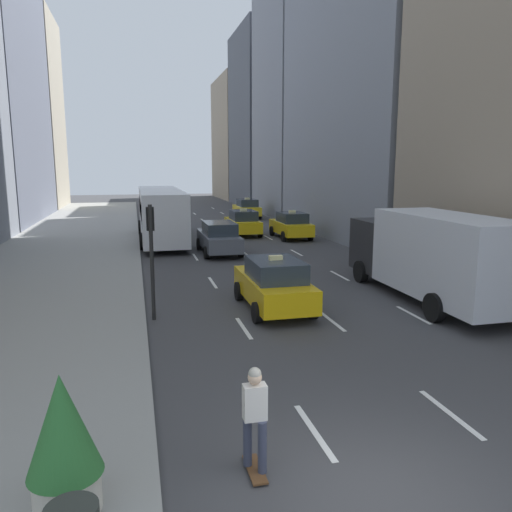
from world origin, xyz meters
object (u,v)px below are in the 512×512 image
taxi_third (243,223)px  taxi_fourth (274,284)px  taxi_lead (247,208)px  planter_with_shrub (64,442)px  sedan_black_near (219,238)px  city_bus (161,213)px  skateboarder (255,415)px  taxi_second (291,225)px  box_truck (430,254)px  traffic_light_pole (151,243)px

taxi_third → taxi_fourth: same height
taxi_lead → taxi_fourth: 29.60m
taxi_fourth → planter_with_shrub: size_ratio=2.26×
sedan_black_near → city_bus: (-2.81, 5.40, 0.90)m
taxi_lead → planter_with_shrub: size_ratio=2.26×
taxi_lead → skateboarder: (-8.33, -37.69, 0.08)m
taxi_lead → taxi_second: (0.00, -13.36, 0.00)m
taxi_second → sedan_black_near: taxi_second is taller
taxi_second → planter_with_shrub: planter_with_shrub is taller
sedan_black_near → box_truck: box_truck is taller
taxi_second → traffic_light_pole: 18.54m
sedan_black_near → traffic_light_pole: size_ratio=1.36×
taxi_fourth → skateboarder: size_ratio=2.52×
skateboarder → traffic_light_pole: (-1.22, 8.51, 1.45)m
planter_with_shrub → traffic_light_pole: (1.49, 8.94, 1.26)m
taxi_second → taxi_fourth: 16.68m
taxi_second → skateboarder: bearing=-108.9°
taxi_lead → traffic_light_pole: 30.74m
taxi_third → skateboarder: bearing=-101.8°
taxi_fourth → taxi_second: bearing=70.4°
box_truck → skateboarder: 11.80m
traffic_light_pole → city_bus: bearing=86.1°
taxi_second → planter_with_shrub: 27.11m
city_bus → traffic_light_pole: traffic_light_pole is taller
sedan_black_near → taxi_lead: bearing=72.7°
taxi_third → sedan_black_near: 7.36m
city_bus → taxi_second: bearing=-5.0°
skateboarder → planter_with_shrub: bearing=-171.0°
box_truck → skateboarder: (-8.33, -8.33, -0.75)m
box_truck → skateboarder: box_truck is taller
taxi_lead → taxi_second: size_ratio=1.00×
planter_with_shrub → taxi_second: bearing=66.0°
sedan_black_near → box_truck: (5.60, -11.34, 0.82)m
taxi_second → city_bus: city_bus is taller
taxi_lead → traffic_light_pole: size_ratio=1.22×
box_truck → traffic_light_pole: traffic_light_pole is taller
taxi_second → taxi_fourth: bearing=-109.6°
sedan_black_near → skateboarder: bearing=-97.9°
taxi_second → planter_with_shrub: bearing=-114.0°
taxi_second → sedan_black_near: size_ratio=0.90×
taxi_lead → taxi_second: 13.36m
skateboarder → sedan_black_near: bearing=82.1°
taxi_second → taxi_third: size_ratio=1.00×
box_truck → planter_with_shrub: box_truck is taller
taxi_third → sedan_black_near: taxi_third is taller
sedan_black_near → planter_with_shrub: 20.82m
taxi_lead → box_truck: bearing=-90.0°
taxi_lead → taxi_third: 11.56m
taxi_lead → sedan_black_near: bearing=-107.3°
taxi_second → sedan_black_near: 7.29m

